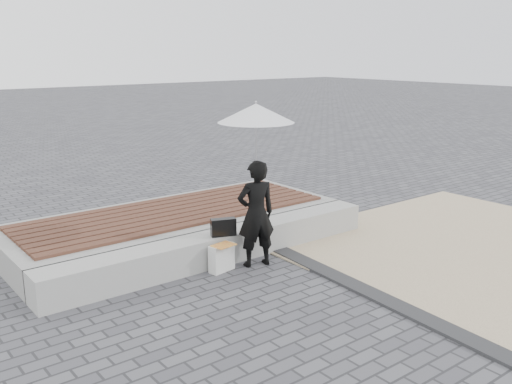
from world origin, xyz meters
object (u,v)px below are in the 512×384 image
parasol (256,113)px  handbag (223,227)px  canvas_tote (222,258)px  seating_ledge (220,246)px  woman (256,214)px

parasol → handbag: size_ratio=3.74×
parasol → canvas_tote: 1.90m
parasol → canvas_tote: size_ratio=3.43×
seating_ledge → handbag: bearing=-104.4°
seating_ledge → canvas_tote: (-0.19, -0.32, -0.02)m
parasol → canvas_tote: bearing=167.2°
parasol → canvas_tote: (-0.48, 0.11, -1.83)m
handbag → canvas_tote: size_ratio=0.92×
woman → canvas_tote: woman is taller
woman → canvas_tote: (-0.48, 0.11, -0.53)m
seating_ledge → parasol: (0.28, -0.43, 1.81)m
canvas_tote → parasol: bearing=-22.5°
seating_ledge → handbag: 0.35m
canvas_tote → seating_ledge: bearing=49.5°
seating_ledge → canvas_tote: bearing=-120.8°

